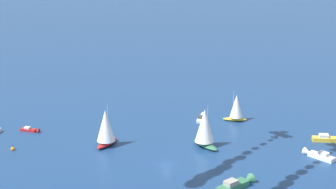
{
  "coord_description": "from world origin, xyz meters",
  "views": [
    {
      "loc": [
        107.31,
        -78.23,
        58.45
      ],
      "look_at": [
        -0.14,
        0.52,
        18.68
      ],
      "focal_mm": 60.23,
      "sensor_mm": 36.0,
      "label": 1
    }
  ],
  "objects_px": {
    "sailboat_mid_cluster": "(236,108)",
    "motorboat_outer_ring_c": "(202,118)",
    "sailboat_far_port": "(106,128)",
    "motorboat_trailing": "(330,139)",
    "marker_buoy": "(13,149)",
    "motorboat_ahead": "(237,184)",
    "motorboat_outer_ring_b": "(31,130)",
    "motorboat_far_stbd": "(317,155)",
    "sailboat_inshore": "(205,128)"
  },
  "relations": [
    {
      "from": "sailboat_mid_cluster",
      "to": "motorboat_outer_ring_c",
      "type": "height_order",
      "value": "sailboat_mid_cluster"
    },
    {
      "from": "sailboat_far_port",
      "to": "motorboat_outer_ring_c",
      "type": "height_order",
      "value": "sailboat_far_port"
    },
    {
      "from": "sailboat_far_port",
      "to": "motorboat_trailing",
      "type": "height_order",
      "value": "sailboat_far_port"
    },
    {
      "from": "marker_buoy",
      "to": "sailboat_mid_cluster",
      "type": "bearing_deg",
      "value": 74.68
    },
    {
      "from": "motorboat_trailing",
      "to": "motorboat_outer_ring_c",
      "type": "bearing_deg",
      "value": -154.48
    },
    {
      "from": "sailboat_far_port",
      "to": "motorboat_outer_ring_c",
      "type": "distance_m",
      "value": 36.02
    },
    {
      "from": "motorboat_ahead",
      "to": "motorboat_outer_ring_b",
      "type": "xyz_separation_m",
      "value": [
        -63.96,
        -23.75,
        -0.38
      ]
    },
    {
      "from": "sailboat_mid_cluster",
      "to": "sailboat_far_port",
      "type": "bearing_deg",
      "value": -97.51
    },
    {
      "from": "motorboat_outer_ring_c",
      "to": "marker_buoy",
      "type": "bearing_deg",
      "value": -100.43
    },
    {
      "from": "sailboat_far_port",
      "to": "motorboat_outer_ring_c",
      "type": "relative_size",
      "value": 1.76
    },
    {
      "from": "motorboat_outer_ring_b",
      "to": "motorboat_outer_ring_c",
      "type": "xyz_separation_m",
      "value": [
        21.59,
        47.97,
        0.1
      ]
    },
    {
      "from": "motorboat_far_stbd",
      "to": "motorboat_trailing",
      "type": "bearing_deg",
      "value": 114.25
    },
    {
      "from": "motorboat_ahead",
      "to": "motorboat_outer_ring_c",
      "type": "distance_m",
      "value": 48.8
    },
    {
      "from": "motorboat_ahead",
      "to": "marker_buoy",
      "type": "relative_size",
      "value": 5.24
    },
    {
      "from": "sailboat_inshore",
      "to": "motorboat_trailing",
      "type": "xyz_separation_m",
      "value": [
        17.93,
        31.45,
        -4.89
      ]
    },
    {
      "from": "sailboat_inshore",
      "to": "motorboat_trailing",
      "type": "distance_m",
      "value": 36.54
    },
    {
      "from": "motorboat_outer_ring_b",
      "to": "motorboat_outer_ring_c",
      "type": "relative_size",
      "value": 0.84
    },
    {
      "from": "sailboat_inshore",
      "to": "motorboat_ahead",
      "type": "relative_size",
      "value": 1.12
    },
    {
      "from": "motorboat_trailing",
      "to": "sailboat_far_port",
      "type": "bearing_deg",
      "value": -123.18
    },
    {
      "from": "sailboat_far_port",
      "to": "motorboat_outer_ring_b",
      "type": "relative_size",
      "value": 2.1
    },
    {
      "from": "motorboat_ahead",
      "to": "motorboat_outer_ring_c",
      "type": "height_order",
      "value": "motorboat_ahead"
    },
    {
      "from": "motorboat_outer_ring_b",
      "to": "motorboat_trailing",
      "type": "bearing_deg",
      "value": 48.46
    },
    {
      "from": "motorboat_far_stbd",
      "to": "sailboat_mid_cluster",
      "type": "bearing_deg",
      "value": 175.52
    },
    {
      "from": "marker_buoy",
      "to": "motorboat_trailing",
      "type": "bearing_deg",
      "value": 58.05
    },
    {
      "from": "marker_buoy",
      "to": "motorboat_outer_ring_c",
      "type": "bearing_deg",
      "value": 79.57
    },
    {
      "from": "motorboat_trailing",
      "to": "marker_buoy",
      "type": "xyz_separation_m",
      "value": [
        -46.9,
        -75.21,
        -0.33
      ]
    },
    {
      "from": "sailboat_far_port",
      "to": "motorboat_trailing",
      "type": "bearing_deg",
      "value": 56.82
    },
    {
      "from": "motorboat_outer_ring_c",
      "to": "marker_buoy",
      "type": "distance_m",
      "value": 58.88
    },
    {
      "from": "sailboat_far_port",
      "to": "motorboat_trailing",
      "type": "distance_m",
      "value": 63.45
    },
    {
      "from": "sailboat_far_port",
      "to": "marker_buoy",
      "type": "bearing_deg",
      "value": -118.89
    },
    {
      "from": "motorboat_outer_ring_b",
      "to": "sailboat_far_port",
      "type": "bearing_deg",
      "value": 27.94
    },
    {
      "from": "motorboat_outer_ring_c",
      "to": "sailboat_inshore",
      "type": "bearing_deg",
      "value": -37.7
    },
    {
      "from": "motorboat_far_stbd",
      "to": "sailboat_mid_cluster",
      "type": "xyz_separation_m",
      "value": [
        -34.39,
        2.69,
        3.67
      ]
    },
    {
      "from": "motorboat_outer_ring_b",
      "to": "motorboat_ahead",
      "type": "bearing_deg",
      "value": 20.37
    },
    {
      "from": "motorboat_far_stbd",
      "to": "motorboat_trailing",
      "type": "distance_m",
      "value": 13.37
    },
    {
      "from": "motorboat_far_stbd",
      "to": "motorboat_ahead",
      "type": "relative_size",
      "value": 0.83
    },
    {
      "from": "sailboat_far_port",
      "to": "sailboat_mid_cluster",
      "type": "bearing_deg",
      "value": 82.49
    },
    {
      "from": "sailboat_inshore",
      "to": "sailboat_mid_cluster",
      "type": "relative_size",
      "value": 1.29
    },
    {
      "from": "motorboat_ahead",
      "to": "sailboat_mid_cluster",
      "type": "distance_m",
      "value": 47.59
    },
    {
      "from": "motorboat_outer_ring_c",
      "to": "motorboat_trailing",
      "type": "bearing_deg",
      "value": 25.52
    },
    {
      "from": "sailboat_inshore",
      "to": "motorboat_trailing",
      "type": "bearing_deg",
      "value": 60.31
    },
    {
      "from": "motorboat_trailing",
      "to": "motorboat_ahead",
      "type": "height_order",
      "value": "motorboat_ahead"
    },
    {
      "from": "motorboat_ahead",
      "to": "marker_buoy",
      "type": "bearing_deg",
      "value": -147.57
    },
    {
      "from": "sailboat_inshore",
      "to": "sailboat_mid_cluster",
      "type": "xyz_separation_m",
      "value": [
        -10.97,
        21.96,
        -1.24
      ]
    },
    {
      "from": "sailboat_far_port",
      "to": "motorboat_trailing",
      "type": "relative_size",
      "value": 1.39
    },
    {
      "from": "sailboat_far_port",
      "to": "marker_buoy",
      "type": "xyz_separation_m",
      "value": [
        -12.28,
        -22.25,
        -5.0
      ]
    },
    {
      "from": "sailboat_far_port",
      "to": "motorboat_ahead",
      "type": "bearing_deg",
      "value": 15.68
    },
    {
      "from": "sailboat_far_port",
      "to": "motorboat_outer_ring_b",
      "type": "distance_m",
      "value": 26.73
    },
    {
      "from": "marker_buoy",
      "to": "sailboat_inshore",
      "type": "bearing_deg",
      "value": 56.49
    },
    {
      "from": "motorboat_ahead",
      "to": "motorboat_outer_ring_b",
      "type": "height_order",
      "value": "motorboat_ahead"
    }
  ]
}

